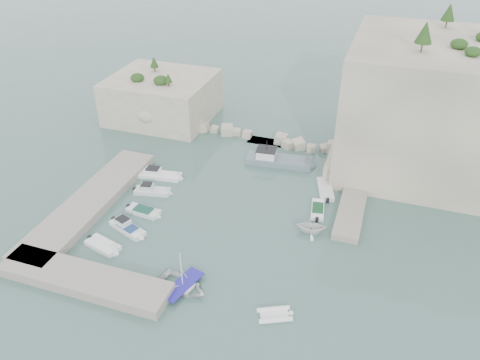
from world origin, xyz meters
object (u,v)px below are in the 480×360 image
(rowboat, at_px, (183,288))
(tender_east_c, at_px, (325,191))
(motorboat_c, at_px, (144,213))
(motorboat_e, at_px, (103,247))
(motorboat_d, at_px, (128,230))
(motorboat_a, at_px, (160,177))
(motorboat_b, at_px, (153,193))
(tender_east_a, at_px, (311,232))
(work_boat, at_px, (279,163))
(tender_east_b, at_px, (317,212))
(tender_east_d, at_px, (341,180))
(inflatable_dinghy, at_px, (274,316))

(rowboat, bearing_deg, tender_east_c, -9.64)
(motorboat_c, xyz_separation_m, motorboat_e, (-1.16, -6.96, 0.00))
(motorboat_d, xyz_separation_m, tender_east_c, (19.99, 15.24, 0.00))
(motorboat_a, bearing_deg, motorboat_b, -84.26)
(tender_east_a, bearing_deg, motorboat_b, 77.88)
(motorboat_e, xyz_separation_m, tender_east_a, (20.91, 9.86, 0.00))
(tender_east_a, bearing_deg, motorboat_d, 99.25)
(motorboat_a, distance_m, motorboat_d, 11.52)
(tender_east_c, distance_m, work_boat, 8.86)
(motorboat_d, height_order, tender_east_b, motorboat_d)
(motorboat_d, height_order, tender_east_c, motorboat_d)
(tender_east_c, bearing_deg, tender_east_a, 163.18)
(motorboat_a, bearing_deg, tender_east_b, -9.93)
(tender_east_d, relative_size, work_boat, 0.50)
(rowboat, relative_size, tender_east_c, 0.96)
(tender_east_c, height_order, tender_east_d, tender_east_d)
(motorboat_c, xyz_separation_m, tender_east_a, (19.75, 2.90, 0.00))
(motorboat_a, distance_m, tender_east_c, 22.05)
(motorboat_e, relative_size, inflatable_dinghy, 1.30)
(motorboat_a, bearing_deg, motorboat_c, -84.26)
(motorboat_d, xyz_separation_m, work_boat, (12.57, 20.07, 0.00))
(tender_east_c, relative_size, tender_east_d, 1.09)
(motorboat_b, relative_size, tender_east_d, 1.00)
(rowboat, bearing_deg, motorboat_a, 49.03)
(motorboat_a, relative_size, inflatable_dinghy, 1.87)
(motorboat_a, distance_m, tender_east_a, 22.19)
(motorboat_b, bearing_deg, motorboat_c, -88.21)
(inflatable_dinghy, relative_size, tender_east_d, 0.68)
(tender_east_c, xyz_separation_m, tender_east_d, (1.52, 3.33, 0.00))
(motorboat_b, xyz_separation_m, tender_east_d, (22.35, 10.88, 0.00))
(motorboat_d, xyz_separation_m, tender_east_b, (19.90, 10.51, 0.00))
(motorboat_a, bearing_deg, work_boat, 23.68)
(motorboat_c, relative_size, tender_east_c, 0.83)
(motorboat_d, distance_m, tender_east_c, 25.14)
(inflatable_dinghy, height_order, tender_east_c, tender_east_c)
(motorboat_a, height_order, tender_east_d, tender_east_d)
(motorboat_a, relative_size, tender_east_a, 1.74)
(rowboat, bearing_deg, inflatable_dinghy, -77.09)
(motorboat_d, bearing_deg, rowboat, -11.55)
(motorboat_d, relative_size, inflatable_dinghy, 1.55)
(tender_east_d, bearing_deg, motorboat_a, 104.04)
(motorboat_d, bearing_deg, motorboat_c, 108.34)
(inflatable_dinghy, distance_m, tender_east_c, 21.93)
(motorboat_c, distance_m, tender_east_a, 19.96)
(motorboat_b, bearing_deg, inflatable_dinghy, -47.20)
(work_boat, bearing_deg, tender_east_d, -15.22)
(tender_east_c, bearing_deg, inflatable_dinghy, 161.66)
(motorboat_e, bearing_deg, motorboat_a, 107.92)
(motorboat_e, distance_m, tender_east_d, 31.51)
(rowboat, height_order, inflatable_dinghy, rowboat)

